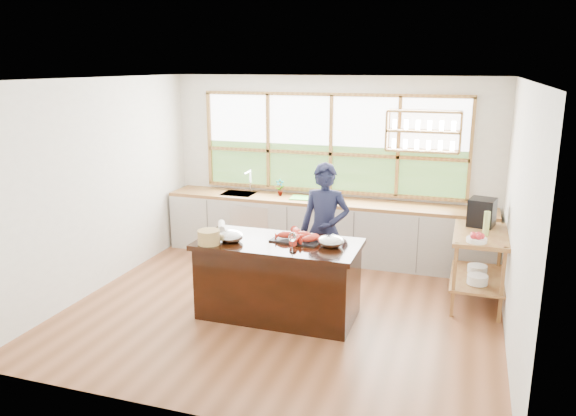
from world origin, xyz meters
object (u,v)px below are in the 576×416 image
at_px(cook, 325,231).
at_px(espresso_machine, 482,212).
at_px(wicker_basket, 209,237).
at_px(island, 278,279).

bearing_deg(cook, espresso_machine, 18.12).
height_order(espresso_machine, wicker_basket, espresso_machine).
relative_size(espresso_machine, wicker_basket, 1.37).
height_order(cook, espresso_machine, cook).
height_order(island, cook, cook).
height_order(island, espresso_machine, espresso_machine).
relative_size(island, wicker_basket, 7.36).
xyz_separation_m(cook, espresso_machine, (1.85, 0.65, 0.22)).
distance_m(island, espresso_machine, 2.68).
distance_m(island, cook, 0.93).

